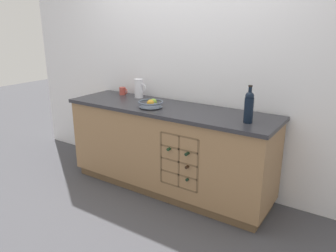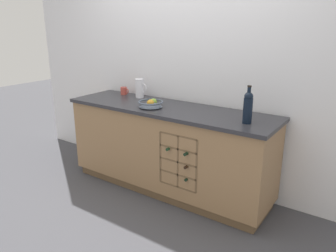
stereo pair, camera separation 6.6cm
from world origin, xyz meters
name	(u,v)px [view 1 (the left image)]	position (x,y,z in m)	size (l,w,h in m)	color
ground_plane	(168,188)	(0.00, 0.00, 0.00)	(14.00, 14.00, 0.00)	#424247
back_wall	(187,63)	(0.00, 0.36, 1.27)	(4.53, 0.06, 2.55)	white
kitchen_island	(168,149)	(0.00, 0.00, 0.45)	(2.17, 0.64, 0.88)	brown
fruit_bowl	(151,103)	(-0.13, -0.11, 0.93)	(0.25, 0.25, 0.08)	#4C5666
white_pitcher	(139,88)	(-0.50, 0.18, 0.99)	(0.15, 0.10, 0.21)	white
ceramic_mug	(123,91)	(-0.75, 0.20, 0.93)	(0.11, 0.07, 0.08)	#B7473D
standing_wine_bottle	(249,106)	(0.84, -0.07, 1.02)	(0.08, 0.08, 0.31)	black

